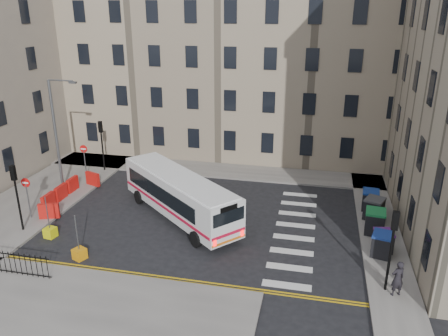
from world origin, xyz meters
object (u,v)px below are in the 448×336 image
at_px(wheelie_bin_d, 374,208).
at_px(bollard_yellow, 50,232).
at_px(streetlamp, 56,135).
at_px(wheelie_bin_e, 370,200).
at_px(wheelie_bin_a, 382,244).
at_px(bollard_chevron, 80,254).
at_px(bus, 179,194).
at_px(wheelie_bin_b, 383,241).
at_px(wheelie_bin_c, 375,222).
at_px(pedestrian, 398,278).

distance_m(wheelie_bin_d, bollard_yellow, 19.79).
relative_size(streetlamp, wheelie_bin_e, 6.20).
relative_size(wheelie_bin_a, wheelie_bin_d, 0.89).
bearing_deg(bollard_chevron, streetlamp, 126.46).
height_order(streetlamp, wheelie_bin_a, streetlamp).
bearing_deg(bollard_yellow, bus, 31.86).
relative_size(wheelie_bin_a, bollard_yellow, 2.29).
distance_m(wheelie_bin_d, bollard_chevron, 17.80).
bearing_deg(wheelie_bin_b, wheelie_bin_c, 86.50).
distance_m(wheelie_bin_a, pedestrian, 3.54).
distance_m(streetlamp, bollard_chevron, 10.73).
distance_m(wheelie_bin_e, bollard_yellow, 20.17).
bearing_deg(wheelie_bin_c, wheelie_bin_a, -80.93).
bearing_deg(wheelie_bin_a, pedestrian, -71.45).
bearing_deg(wheelie_bin_d, wheelie_bin_e, 117.08).
relative_size(wheelie_bin_b, wheelie_bin_e, 0.92).
relative_size(wheelie_bin_d, wheelie_bin_e, 1.18).
bearing_deg(wheelie_bin_c, bollard_yellow, -160.20).
relative_size(bus, wheelie_bin_d, 6.05).
bearing_deg(pedestrian, wheelie_bin_b, -113.48).
relative_size(wheelie_bin_b, wheelie_bin_d, 0.78).
bearing_deg(wheelie_bin_a, wheelie_bin_b, 89.38).
distance_m(wheelie_bin_a, wheelie_bin_c, 2.54).
bearing_deg(streetlamp, wheelie_bin_b, -9.87).
bearing_deg(bus, bollard_chevron, -171.38).
height_order(wheelie_bin_d, pedestrian, pedestrian).
bearing_deg(wheelie_bin_d, wheelie_bin_b, -65.92).
relative_size(wheelie_bin_a, wheelie_bin_c, 0.97).
relative_size(streetlamp, bollard_yellow, 13.57).
bearing_deg(bollard_yellow, wheelie_bin_c, 13.48).
distance_m(bus, bollard_chevron, 7.10).
height_order(streetlamp, bollard_yellow, streetlamp).
bearing_deg(bus, wheelie_bin_b, -56.97).
relative_size(bus, wheelie_bin_e, 7.16).
distance_m(wheelie_bin_d, wheelie_bin_e, 1.37).
distance_m(wheelie_bin_b, pedestrian, 4.04).
bearing_deg(bollard_yellow, wheelie_bin_d, 18.77).
height_order(streetlamp, wheelie_bin_c, streetlamp).
xyz_separation_m(wheelie_bin_e, bollard_yellow, (-18.62, -7.73, -0.51)).
xyz_separation_m(wheelie_bin_e, pedestrian, (0.38, -9.33, 0.23)).
xyz_separation_m(bus, wheelie_bin_b, (12.22, -1.70, -0.90)).
bearing_deg(wheelie_bin_b, wheelie_bin_d, 81.10).
xyz_separation_m(bus, wheelie_bin_a, (12.08, -2.21, -0.84)).
distance_m(bus, wheelie_bin_d, 12.33).
bearing_deg(wheelie_bin_b, bollard_yellow, 176.69).
xyz_separation_m(wheelie_bin_b, wheelie_bin_e, (-0.23, 5.30, 0.07)).
bearing_deg(wheelie_bin_b, bus, 161.44).
height_order(wheelie_bin_b, wheelie_bin_d, wheelie_bin_d).
bearing_deg(wheelie_bin_e, pedestrian, -82.36).
height_order(streetlamp, bus, streetlamp).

